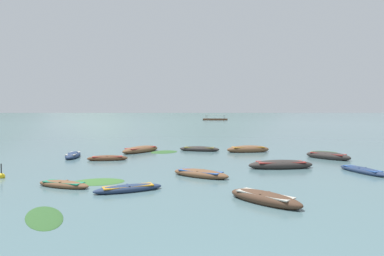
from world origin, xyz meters
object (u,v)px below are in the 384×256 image
(mooring_buoy, at_px, (1,176))
(rowboat_11, at_px, (265,198))
(rowboat_4, at_px, (141,150))
(rowboat_6, at_px, (328,156))
(rowboat_10, at_px, (108,158))
(rowboat_1, at_px, (248,149))
(rowboat_8, at_px, (128,189))
(rowboat_0, at_px, (64,184))
(ferry_0, at_px, (215,119))
(rowboat_9, at_px, (73,155))
(rowboat_3, at_px, (362,170))
(rowboat_5, at_px, (281,165))
(rowboat_7, at_px, (199,149))
(rowboat_2, at_px, (201,174))

(mooring_buoy, bearing_deg, rowboat_11, -18.95)
(rowboat_4, bearing_deg, rowboat_6, -14.21)
(rowboat_10, relative_size, mooring_buoy, 3.41)
(rowboat_1, distance_m, rowboat_8, 17.77)
(rowboat_0, xyz_separation_m, rowboat_10, (-0.35, 9.28, 0.03))
(ferry_0, bearing_deg, mooring_buoy, -97.96)
(rowboat_10, bearing_deg, ferry_0, 83.50)
(rowboat_0, distance_m, rowboat_4, 14.74)
(rowboat_4, relative_size, rowboat_8, 1.37)
(rowboat_6, xyz_separation_m, rowboat_11, (-7.70, -13.31, -0.04))
(rowboat_9, bearing_deg, rowboat_1, 15.23)
(rowboat_0, bearing_deg, rowboat_3, 14.27)
(rowboat_3, relative_size, rowboat_10, 1.14)
(rowboat_5, bearing_deg, rowboat_4, 141.90)
(rowboat_4, distance_m, mooring_buoy, 13.80)
(rowboat_10, distance_m, mooring_buoy, 8.24)
(rowboat_4, height_order, rowboat_7, rowboat_4)
(rowboat_2, height_order, rowboat_4, rowboat_4)
(rowboat_4, xyz_separation_m, rowboat_9, (-5.03, -3.83, -0.05))
(rowboat_6, relative_size, rowboat_10, 1.11)
(rowboat_11, bearing_deg, mooring_buoy, 161.05)
(rowboat_0, xyz_separation_m, rowboat_11, (9.69, -2.70, 0.06))
(rowboat_2, relative_size, rowboat_3, 1.01)
(rowboat_1, bearing_deg, rowboat_8, -116.86)
(rowboat_0, bearing_deg, rowboat_5, 25.59)
(rowboat_1, bearing_deg, rowboat_4, -178.20)
(rowboat_3, relative_size, rowboat_11, 1.16)
(rowboat_0, xyz_separation_m, rowboat_5, (12.45, 5.96, 0.09))
(rowboat_8, bearing_deg, rowboat_6, 39.54)
(mooring_buoy, bearing_deg, rowboat_5, 12.50)
(rowboat_6, height_order, rowboat_7, rowboat_6)
(rowboat_5, bearing_deg, ferry_0, 89.40)
(rowboat_0, xyz_separation_m, rowboat_3, (17.16, 4.37, 0.01))
(rowboat_0, height_order, mooring_buoy, mooring_buoy)
(rowboat_0, xyz_separation_m, rowboat_7, (6.89, 15.78, 0.05))
(rowboat_6, distance_m, rowboat_11, 15.38)
(rowboat_6, bearing_deg, rowboat_2, -143.35)
(rowboat_3, height_order, rowboat_7, rowboat_7)
(rowboat_11, bearing_deg, rowboat_5, 72.36)
(rowboat_4, xyz_separation_m, rowboat_5, (11.12, -8.72, -0.01))
(rowboat_5, distance_m, rowboat_7, 11.28)
(rowboat_6, bearing_deg, rowboat_0, -148.60)
(rowboat_3, bearing_deg, rowboat_0, -165.73)
(rowboat_8, xyz_separation_m, rowboat_11, (6.19, -1.85, 0.06))
(rowboat_5, distance_m, rowboat_6, 6.79)
(rowboat_3, relative_size, rowboat_5, 0.80)
(rowboat_7, xyz_separation_m, mooring_buoy, (-11.44, -13.59, -0.08))
(rowboat_0, distance_m, rowboat_6, 20.37)
(rowboat_8, bearing_deg, rowboat_10, 110.80)
(rowboat_4, bearing_deg, rowboat_8, -82.02)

